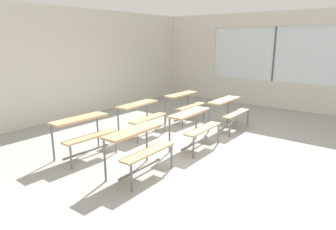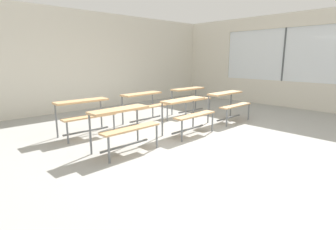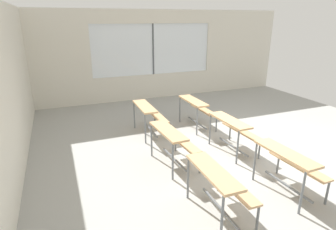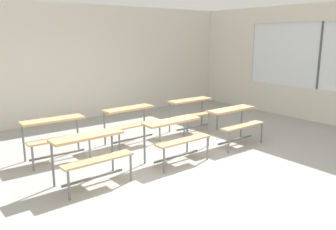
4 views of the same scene
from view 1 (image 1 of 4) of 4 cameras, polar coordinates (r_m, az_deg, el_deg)
The scene contains 9 objects.
ground at distance 5.79m, azimuth 6.89°, elevation -7.91°, with size 10.00×9.00×0.05m, color #9E9E99.
wall_back at distance 8.60m, azimuth -19.69°, elevation 9.14°, with size 10.00×0.12×3.00m, color silver.
wall_right at distance 9.99m, azimuth 23.08°, elevation 9.14°, with size 0.12×9.00×3.00m.
desk_bench_r0c0 at distance 4.80m, azimuth -5.72°, elevation -5.13°, with size 1.12×0.63×0.74m.
desk_bench_r0c1 at distance 5.98m, azimuth 5.04°, elevation -1.17°, with size 1.12×0.62×0.74m.
desk_bench_r0c2 at distance 7.34m, azimuth 11.54°, elevation 1.50°, with size 1.10×0.60×0.74m.
desk_bench_r1c0 at distance 5.73m, azimuth -15.88°, elevation -2.39°, with size 1.11×0.61×0.74m.
desk_bench_r1c1 at distance 6.77m, azimuth -5.12°, elevation 0.66°, with size 1.13×0.64×0.74m.
desk_bench_r1c2 at distance 7.98m, azimuth 3.22°, elevation 2.79°, with size 1.11×0.61×0.74m.
Camera 1 is at (-4.62, -2.73, 2.16)m, focal length 31.75 mm.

